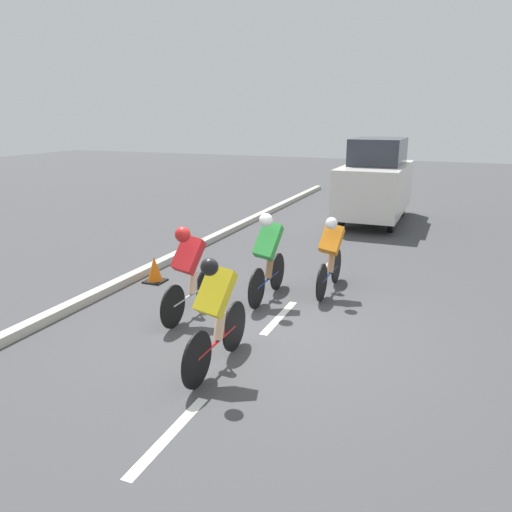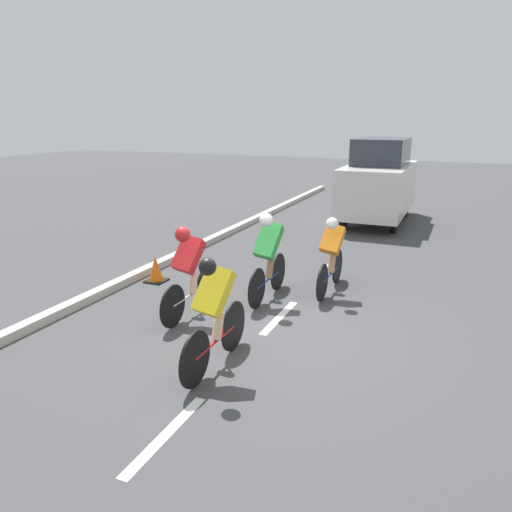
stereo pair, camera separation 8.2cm
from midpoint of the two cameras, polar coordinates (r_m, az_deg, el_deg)
The scene contains 11 objects.
ground_plane at distance 7.38m, azimuth 1.06°, elevation -8.40°, with size 60.00×60.00×0.00m, color #424244.
lane_stripe_near at distance 5.28m, azimuth -10.34°, elevation -19.46°, with size 0.12×1.40×0.01m, color white.
lane_stripe_mid at distance 7.81m, azimuth 2.39°, elevation -7.00°, with size 0.12×1.40×0.01m, color white.
lane_stripe_far at distance 10.70m, azimuth 8.26°, elevation -0.78°, with size 0.12×1.40×0.01m, color white.
curb at distance 9.29m, azimuth -16.52°, elevation -3.43°, with size 0.20×27.76×0.14m, color #B7B2A8.
cyclist_yellow at distance 6.00m, azimuth -5.01°, elevation -6.24°, with size 0.41×1.69×1.51m.
cyclist_orange at distance 8.72m, azimuth 8.27°, elevation 0.37°, with size 0.40×1.68×1.41m.
cyclist_green at distance 8.26m, azimuth 1.07°, elevation 0.22°, with size 0.41×1.64×1.54m.
cyclist_red at distance 7.63m, azimuth -7.99°, elevation -1.42°, with size 0.41×1.70×1.49m.
support_car at distance 14.99m, azimuth 13.36°, elevation 8.29°, with size 1.70×3.92×2.40m.
traffic_cone at distance 9.54m, azimuth -11.76°, elevation -1.56°, with size 0.36×0.36×0.49m.
Camera 1 is at (-2.39, 6.30, 3.03)m, focal length 35.00 mm.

